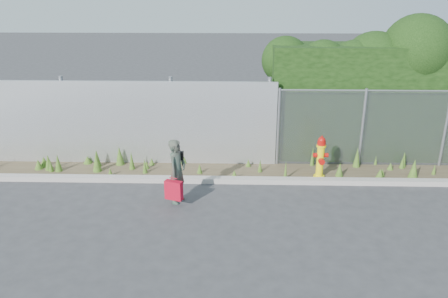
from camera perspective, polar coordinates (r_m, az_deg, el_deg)
name	(u,v)px	position (r m, az deg, el deg)	size (l,w,h in m)	color
ground	(237,220)	(8.90, 1.70, -9.20)	(80.00, 80.00, 0.00)	#353437
curb	(237,180)	(10.48, 1.71, -4.09)	(16.00, 0.22, 0.12)	#9F9790
weed_strip	(217,167)	(11.08, -0.92, -2.31)	(16.00, 1.28, 0.54)	#493C2A
corrugated_fence	(112,123)	(11.70, -14.37, 3.32)	(8.50, 0.21, 2.30)	#B5B8BD
chainlink_fence	(404,128)	(12.05, 22.42, 2.54)	(6.50, 0.07, 2.05)	gray
hedge	(406,84)	(12.85, 22.68, 7.87)	(7.56, 1.98, 3.80)	black
fire_hydrant	(320,158)	(10.82, 12.48, -1.13)	(0.36, 0.32, 1.08)	yellow
woman	(177,171)	(9.37, -6.13, -2.92)	(0.52, 0.34, 1.42)	#106B52
red_tote_bag	(174,190)	(9.26, -6.58, -5.36)	(0.38, 0.14, 0.49)	#A90921
black_shoulder_bag	(178,155)	(9.37, -6.02, -0.83)	(0.23, 0.10, 0.18)	black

